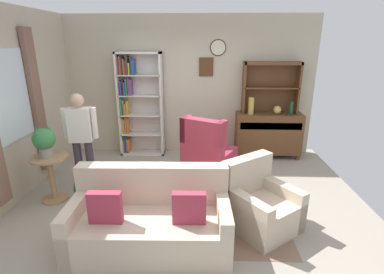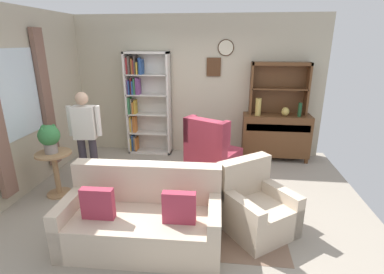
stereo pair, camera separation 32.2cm
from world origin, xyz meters
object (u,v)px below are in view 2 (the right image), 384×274
at_px(sideboard, 276,135).
at_px(wingback_chair, 211,153).
at_px(potted_plant_large, 49,137).
at_px(bookshelf, 145,102).
at_px(potted_plant_small, 84,186).
at_px(vase_round, 285,112).
at_px(bottle_wine, 300,110).
at_px(plant_stand, 56,169).
at_px(armchair_floral, 255,209).
at_px(sideboard_hutch, 280,81).
at_px(person_reading, 86,133).
at_px(book_stack, 170,174).
at_px(coffee_table, 166,179).
at_px(vase_tall, 258,107).
at_px(couch_floral, 143,219).

height_order(sideboard, wingback_chair, wingback_chair).
height_order(wingback_chair, potted_plant_large, potted_plant_large).
bearing_deg(bookshelf, potted_plant_small, -102.85).
xyz_separation_m(vase_round, bottle_wine, (0.26, -0.02, 0.05)).
bearing_deg(plant_stand, armchair_floral, -10.41).
height_order(sideboard_hutch, plant_stand, sideboard_hutch).
bearing_deg(sideboard, armchair_floral, -103.75).
distance_m(sideboard, person_reading, 3.57).
bearing_deg(plant_stand, sideboard, 27.98).
relative_size(person_reading, book_stack, 7.74).
height_order(vase_round, coffee_table, vase_round).
bearing_deg(sideboard_hutch, potted_plant_small, -147.12).
height_order(sideboard_hutch, coffee_table, sideboard_hutch).
bearing_deg(vase_tall, book_stack, -126.80).
bearing_deg(person_reading, book_stack, -16.41).
distance_m(sideboard_hutch, potted_plant_small, 3.97).
distance_m(bookshelf, couch_floral, 3.13).
distance_m(armchair_floral, plant_stand, 3.02).
bearing_deg(armchair_floral, potted_plant_small, 168.32).
bearing_deg(plant_stand, wingback_chair, 24.50).
bearing_deg(bookshelf, vase_round, -3.12).
bearing_deg(wingback_chair, coffee_table, -120.96).
distance_m(bookshelf, coffee_table, 2.24).
xyz_separation_m(sideboard_hutch, couch_floral, (-1.93, -2.96, -1.25)).
bearing_deg(bottle_wine, sideboard_hutch, 153.04).
bearing_deg(potted_plant_small, bottle_wine, 27.41).
bearing_deg(vase_tall, coffee_table, -129.47).
bearing_deg(person_reading, sideboard_hutch, 26.94).
xyz_separation_m(vase_round, couch_floral, (-2.06, -2.79, -0.69)).
bearing_deg(wingback_chair, sideboard_hutch, 37.24).
xyz_separation_m(vase_round, wingback_chair, (-1.37, -0.77, -0.62)).
bearing_deg(bottle_wine, armchair_floral, -112.78).
relative_size(sideboard_hutch, coffee_table, 1.37).
xyz_separation_m(vase_round, coffee_table, (-1.99, -1.80, -0.65)).
bearing_deg(bottle_wine, sideboard, 167.11).
relative_size(sideboard, vase_round, 7.65).
bearing_deg(vase_round, armchair_floral, -107.04).
distance_m(potted_plant_large, coffee_table, 1.83).
distance_m(sideboard_hutch, couch_floral, 3.75).
height_order(sideboard, sideboard_hutch, sideboard_hutch).
xyz_separation_m(sideboard, couch_floral, (-1.93, -2.86, -0.20)).
xyz_separation_m(armchair_floral, coffee_table, (-1.27, 0.57, 0.06)).
height_order(plant_stand, person_reading, person_reading).
height_order(wingback_chair, potted_plant_small, wingback_chair).
bearing_deg(couch_floral, sideboard, 55.99).
bearing_deg(sideboard, book_stack, -132.55).
relative_size(sideboard_hutch, potted_plant_small, 3.47).
relative_size(sideboard_hutch, plant_stand, 1.57).
bearing_deg(vase_round, wingback_chair, -150.74).
bearing_deg(potted_plant_large, wingback_chair, 24.31).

